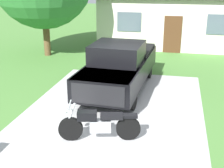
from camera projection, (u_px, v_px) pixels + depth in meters
The scene contains 5 objects.
ground_plane at pixel (115, 109), 10.20m from camera, with size 80.00×80.00×0.00m, color #4E823A.
driveway_pad at pixel (115, 109), 10.20m from camera, with size 5.76×8.12×0.01m, color #B9B9B9.
motorcycle at pixel (99, 124), 8.15m from camera, with size 2.18×0.86×1.09m.
pickup_truck at pixel (120, 65), 11.78m from camera, with size 2.30×5.72×1.90m.
neighbor_house at pixel (174, 16), 19.47m from camera, with size 9.60×5.60×3.50m.
Camera 1 is at (1.91, -9.14, 4.21)m, focal length 48.86 mm.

